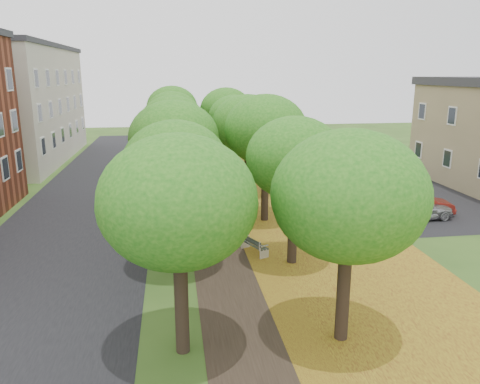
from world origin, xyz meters
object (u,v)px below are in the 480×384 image
object	(u,v)px
bench	(254,245)
car_grey	(375,184)
car_white	(355,173)
car_red	(420,204)
car_silver	(418,208)

from	to	relation	value
bench	car_grey	size ratio (longest dim) A/B	0.35
car_grey	car_white	xyz separation A→B (m)	(0.00, 3.52, -0.02)
car_red	car_white	world-z (taller)	car_white
bench	car_silver	world-z (taller)	car_silver
car_silver	car_red	bearing A→B (deg)	-39.63
car_red	car_white	bearing A→B (deg)	12.89
car_silver	car_grey	size ratio (longest dim) A/B	0.78
bench	car_red	world-z (taller)	car_red
car_silver	car_grey	distance (m)	5.59
car_white	bench	bearing A→B (deg)	125.17
bench	car_grey	xyz separation A→B (m)	(9.85, 9.26, 0.30)
car_grey	car_red	bearing A→B (deg)	163.82
bench	car_white	distance (m)	16.13
bench	car_silver	xyz separation A→B (m)	(9.85, 3.67, 0.25)
car_grey	car_white	distance (m)	3.52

